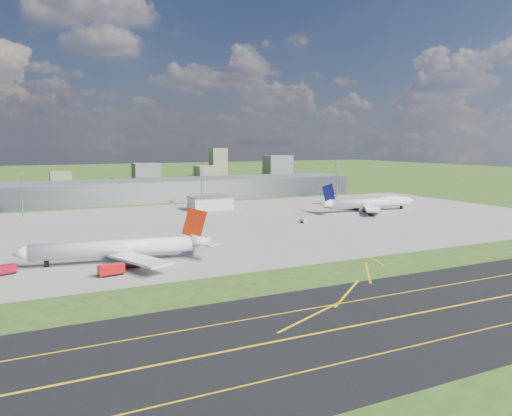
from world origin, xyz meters
name	(u,v)px	position (x,y,z in m)	size (l,w,h in m)	color
ground	(173,202)	(0.00, 150.00, 0.00)	(1400.00, 1400.00, 0.00)	#304E18
taxiway	(459,305)	(0.00, -110.00, 0.03)	(1400.00, 60.00, 0.06)	black
apron	(250,222)	(10.00, 40.00, 0.04)	(360.00, 190.00, 0.08)	gray
terminal	(167,190)	(0.00, 165.00, 7.50)	(300.00, 42.00, 15.00)	gray
ops_building	(210,203)	(10.00, 100.00, 4.00)	(26.00, 16.00, 8.00)	silver
mast_west	(21,187)	(-100.00, 115.00, 17.71)	(3.50, 2.00, 25.90)	gray
mast_center	(202,180)	(10.00, 115.00, 17.71)	(3.50, 2.00, 25.90)	gray
mast_east	(337,176)	(120.00, 115.00, 17.71)	(3.50, 2.00, 25.90)	gray
airliner_red_twin	(121,248)	(-70.84, -21.52, 5.04)	(68.89, 53.20, 18.94)	white
airliner_blue_quad	(371,203)	(97.95, 47.36, 5.09)	(70.16, 54.82, 18.31)	white
fire_truck	(111,270)	(-77.44, -39.07, 1.81)	(8.59, 4.30, 3.64)	red
crash_tender	(6,270)	(-108.02, -22.68, 1.62)	(6.74, 4.56, 3.24)	#A00B1F
tug_yellow	(176,239)	(-41.84, 6.85, 0.85)	(3.33, 2.17, 1.61)	gold
van_white_near	(304,221)	(34.85, 25.33, 1.17)	(2.12, 4.46, 2.29)	silver
van_white_far	(362,210)	(90.21, 45.81, 1.19)	(4.83, 3.07, 2.34)	silver
bldg_cw	(61,178)	(-60.00, 340.00, 7.00)	(20.00, 18.00, 14.00)	gray
bldg_c	(146,174)	(20.00, 310.00, 11.00)	(26.00, 20.00, 22.00)	slate
bldg_ce	(206,173)	(100.00, 350.00, 8.00)	(22.00, 24.00, 16.00)	gray
bldg_e	(278,167)	(180.00, 320.00, 14.00)	(30.00, 22.00, 28.00)	slate
bldg_tall_e	(218,162)	(140.00, 410.00, 18.00)	(20.00, 18.00, 36.00)	gray
tree_w	(5,188)	(-110.00, 265.00, 4.86)	(6.75, 6.75, 8.25)	#382314
tree_c	(112,182)	(-20.00, 280.00, 5.84)	(8.10, 8.10, 9.90)	#382314
tree_e	(204,180)	(70.00, 275.00, 5.51)	(7.65, 7.65, 9.35)	#382314
tree_far_e	(277,178)	(160.00, 285.00, 4.53)	(6.30, 6.30, 7.70)	#382314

